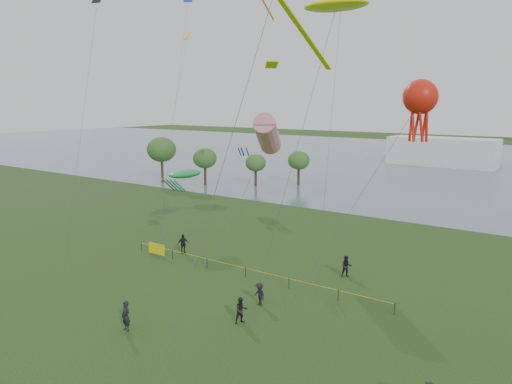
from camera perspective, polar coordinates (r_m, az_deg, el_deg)
The scene contains 15 objects.
ground_plane at distance 26.86m, azimuth -13.41°, elevation -20.30°, with size 400.00×400.00×0.00m, color #193210.
lake at distance 116.97m, azimuth 26.75°, elevation 2.54°, with size 400.00×120.00×0.08m, color slate.
pavilion_left at distance 114.28m, azimuth 20.52°, elevation 4.33°, with size 22.00×8.00×6.00m, color white.
trees at distance 83.15m, azimuth -5.45°, elevation 4.18°, with size 24.60×15.29×7.67m.
fence at distance 43.20m, azimuth -7.75°, elevation -7.31°, with size 24.07×0.07×1.05m.
spectator_a at distance 31.71m, azimuth -1.70°, elevation -13.37°, with size 0.80×0.63×1.65m, color black.
spectator_b at distance 34.27m, azimuth 0.40°, elevation -11.58°, with size 1.01×0.58×1.56m, color black.
spectator_c at distance 45.74m, azimuth -8.35°, elevation -5.89°, with size 1.05×0.44×1.79m, color black.
spectator_f at distance 31.68m, azimuth -14.65°, elevation -13.55°, with size 0.67×0.44×1.84m, color black.
spectator_g at distance 40.04m, azimuth 10.30°, elevation -8.37°, with size 0.83×0.65×1.71m, color black.
kite_stingray at distance 37.68m, azimuth 8.99°, elevation 20.22°, with size 5.28×10.00×20.59m.
kite_windsock at distance 45.66m, azimuth 1.32°, elevation 6.61°, with size 4.37×8.87×12.63m.
kite_creature at distance 51.44m, azimuth -8.14°, elevation 2.04°, with size 5.98×11.42×6.71m.
kite_octopus at distance 34.47m, azimuth 18.26°, elevation 10.17°, with size 6.95×7.90×14.99m.
kite_delta at distance 23.61m, azimuth 1.31°, elevation 20.36°, with size 1.41×10.52×19.43m.
Camera 1 is at (17.86, -14.80, 13.54)m, focal length 35.00 mm.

